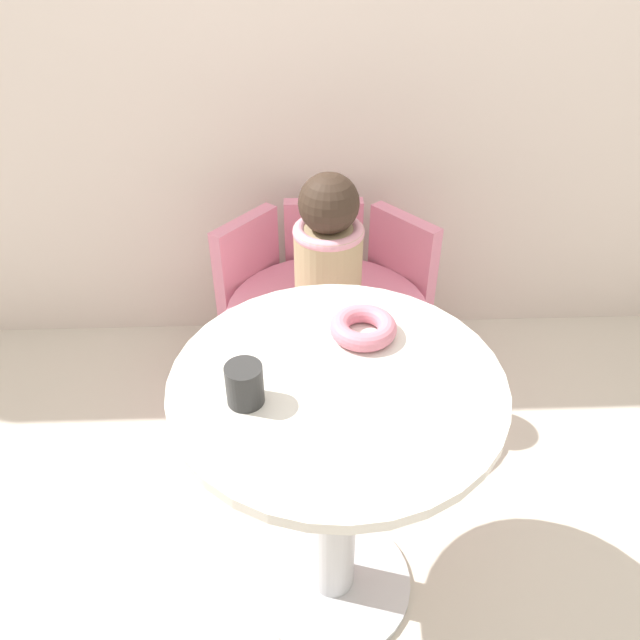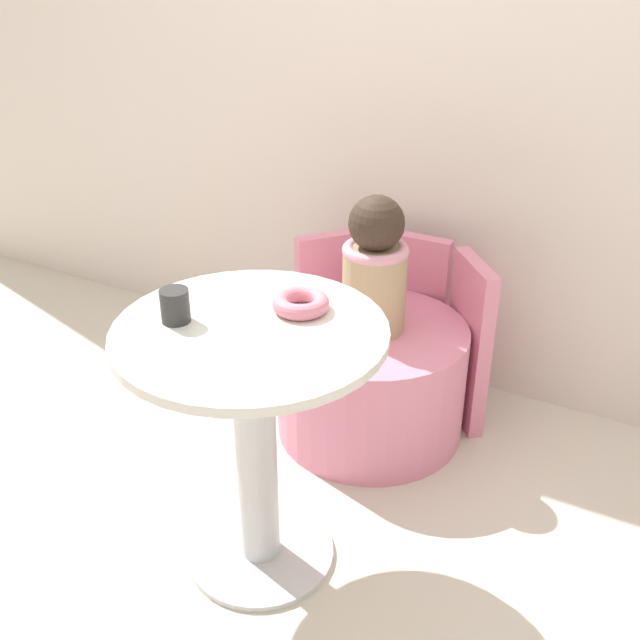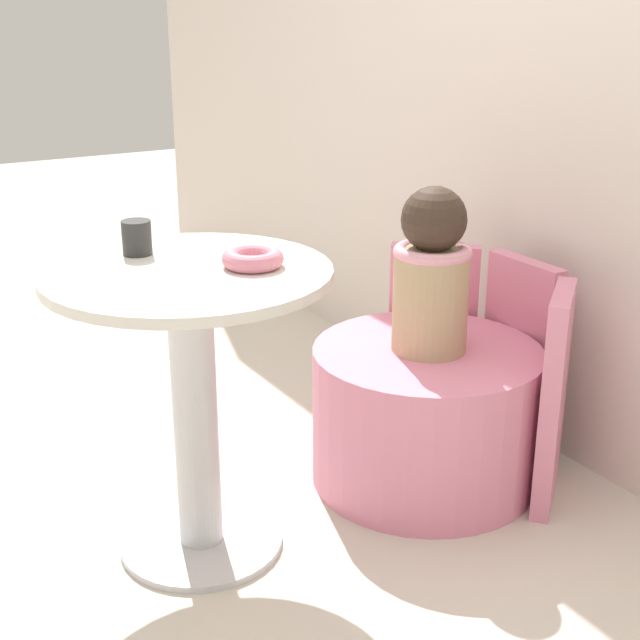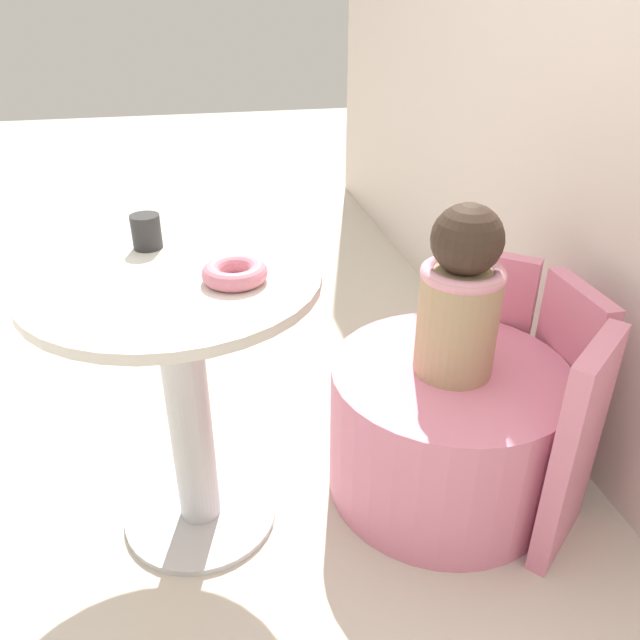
{
  "view_description": "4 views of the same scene",
  "coord_description": "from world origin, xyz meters",
  "px_view_note": "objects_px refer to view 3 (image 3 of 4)",
  "views": [
    {
      "loc": [
        -0.17,
        -0.93,
        1.55
      ],
      "look_at": [
        -0.12,
        0.35,
        0.58
      ],
      "focal_mm": 35.0,
      "sensor_mm": 36.0,
      "label": 1
    },
    {
      "loc": [
        0.77,
        -1.31,
        1.58
      ],
      "look_at": [
        -0.1,
        0.32,
        0.58
      ],
      "focal_mm": 42.0,
      "sensor_mm": 36.0,
      "label": 2
    },
    {
      "loc": [
        1.71,
        -0.76,
        1.3
      ],
      "look_at": [
        -0.05,
        0.29,
        0.56
      ],
      "focal_mm": 50.0,
      "sensor_mm": 36.0,
      "label": 3
    },
    {
      "loc": [
        1.19,
        0.03,
        1.3
      ],
      "look_at": [
        -0.1,
        0.3,
        0.58
      ],
      "focal_mm": 35.0,
      "sensor_mm": 36.0,
      "label": 4
    }
  ],
  "objects_px": {
    "round_table": "(193,366)",
    "child_figure": "(432,274)",
    "cup": "(137,238)",
    "tub_chair": "(425,415)",
    "donut": "(253,258)"
  },
  "relations": [
    {
      "from": "tub_chair",
      "to": "child_figure",
      "type": "xyz_separation_m",
      "value": [
        0.0,
        0.0,
        0.42
      ]
    },
    {
      "from": "round_table",
      "to": "child_figure",
      "type": "xyz_separation_m",
      "value": [
        0.02,
        0.68,
        0.12
      ]
    },
    {
      "from": "round_table",
      "to": "child_figure",
      "type": "distance_m",
      "value": 0.7
    },
    {
      "from": "round_table",
      "to": "cup",
      "type": "height_order",
      "value": "cup"
    },
    {
      "from": "round_table",
      "to": "tub_chair",
      "type": "bearing_deg",
      "value": 88.65
    },
    {
      "from": "round_table",
      "to": "child_figure",
      "type": "bearing_deg",
      "value": 88.65
    },
    {
      "from": "round_table",
      "to": "donut",
      "type": "height_order",
      "value": "donut"
    },
    {
      "from": "tub_chair",
      "to": "round_table",
      "type": "bearing_deg",
      "value": -91.35
    },
    {
      "from": "round_table",
      "to": "cup",
      "type": "distance_m",
      "value": 0.33
    },
    {
      "from": "round_table",
      "to": "child_figure",
      "type": "relative_size",
      "value": 1.61
    },
    {
      "from": "cup",
      "to": "round_table",
      "type": "bearing_deg",
      "value": 17.35
    },
    {
      "from": "child_figure",
      "to": "tub_chair",
      "type": "bearing_deg",
      "value": 180.0
    },
    {
      "from": "child_figure",
      "to": "cup",
      "type": "bearing_deg",
      "value": -104.39
    },
    {
      "from": "round_table",
      "to": "donut",
      "type": "relative_size",
      "value": 5.14
    },
    {
      "from": "round_table",
      "to": "tub_chair",
      "type": "relative_size",
      "value": 1.14
    }
  ]
}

